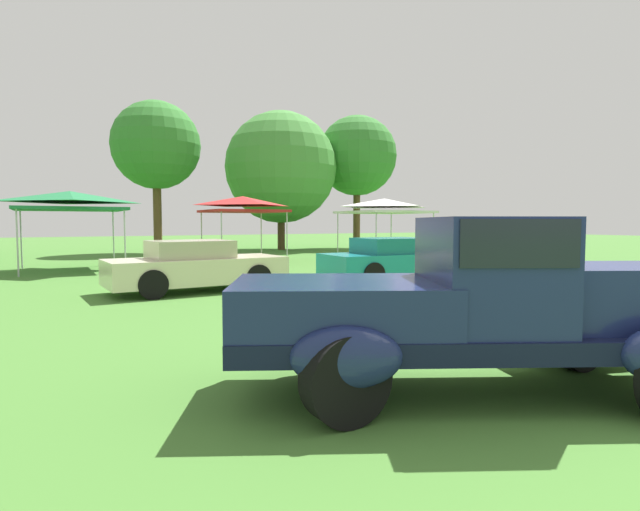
{
  "coord_description": "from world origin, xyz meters",
  "views": [
    {
      "loc": [
        -4.03,
        -3.27,
        1.65
      ],
      "look_at": [
        -0.37,
        3.38,
        1.15
      ],
      "focal_mm": 28.25,
      "sensor_mm": 36.0,
      "label": 1
    }
  ],
  "objects_px": {
    "show_car_teal": "(395,260)",
    "spectator_near_truck": "(534,249)",
    "canopy_tent_right_field": "(385,205)",
    "canopy_tent_left_field": "(70,199)",
    "feature_pickup_truck": "(478,304)",
    "canopy_tent_center_field": "(243,203)",
    "show_car_cream": "(196,266)",
    "spectator_between_cars": "(525,252)"
  },
  "relations": [
    {
      "from": "show_car_teal",
      "to": "spectator_between_cars",
      "type": "relative_size",
      "value": 2.45
    },
    {
      "from": "canopy_tent_right_field",
      "to": "show_car_cream",
      "type": "bearing_deg",
      "value": -147.66
    },
    {
      "from": "feature_pickup_truck",
      "to": "spectator_near_truck",
      "type": "height_order",
      "value": "feature_pickup_truck"
    },
    {
      "from": "canopy_tent_center_field",
      "to": "canopy_tent_left_field",
      "type": "bearing_deg",
      "value": -176.38
    },
    {
      "from": "show_car_cream",
      "to": "spectator_near_truck",
      "type": "relative_size",
      "value": 2.49
    },
    {
      "from": "feature_pickup_truck",
      "to": "spectator_near_truck",
      "type": "bearing_deg",
      "value": 35.25
    },
    {
      "from": "canopy_tent_left_field",
      "to": "canopy_tent_center_field",
      "type": "height_order",
      "value": "same"
    },
    {
      "from": "feature_pickup_truck",
      "to": "spectator_between_cars",
      "type": "distance_m",
      "value": 8.58
    },
    {
      "from": "show_car_cream",
      "to": "spectator_between_cars",
      "type": "height_order",
      "value": "spectator_between_cars"
    },
    {
      "from": "feature_pickup_truck",
      "to": "canopy_tent_left_field",
      "type": "height_order",
      "value": "canopy_tent_left_field"
    },
    {
      "from": "spectator_between_cars",
      "to": "canopy_tent_center_field",
      "type": "bearing_deg",
      "value": 106.79
    },
    {
      "from": "canopy_tent_center_field",
      "to": "spectator_near_truck",
      "type": "bearing_deg",
      "value": -65.38
    },
    {
      "from": "spectator_between_cars",
      "to": "canopy_tent_center_field",
      "type": "height_order",
      "value": "canopy_tent_center_field"
    },
    {
      "from": "canopy_tent_left_field",
      "to": "show_car_teal",
      "type": "bearing_deg",
      "value": -46.35
    },
    {
      "from": "show_car_teal",
      "to": "canopy_tent_left_field",
      "type": "bearing_deg",
      "value": 133.65
    },
    {
      "from": "spectator_near_truck",
      "to": "canopy_tent_center_field",
      "type": "distance_m",
      "value": 11.42
    },
    {
      "from": "show_car_teal",
      "to": "spectator_near_truck",
      "type": "xyz_separation_m",
      "value": [
        3.41,
        -1.85,
        0.31
      ]
    },
    {
      "from": "canopy_tent_left_field",
      "to": "feature_pickup_truck",
      "type": "bearing_deg",
      "value": -79.99
    },
    {
      "from": "show_car_teal",
      "to": "canopy_tent_right_field",
      "type": "bearing_deg",
      "value": 55.69
    },
    {
      "from": "canopy_tent_center_field",
      "to": "canopy_tent_right_field",
      "type": "relative_size",
      "value": 0.88
    },
    {
      "from": "show_car_teal",
      "to": "canopy_tent_center_field",
      "type": "bearing_deg",
      "value": 98.8
    },
    {
      "from": "canopy_tent_right_field",
      "to": "spectator_near_truck",
      "type": "bearing_deg",
      "value": -99.73
    },
    {
      "from": "canopy_tent_left_field",
      "to": "canopy_tent_right_field",
      "type": "height_order",
      "value": "same"
    },
    {
      "from": "show_car_cream",
      "to": "canopy_tent_left_field",
      "type": "height_order",
      "value": "canopy_tent_left_field"
    },
    {
      "from": "show_car_teal",
      "to": "show_car_cream",
      "type": "bearing_deg",
      "value": 171.77
    },
    {
      "from": "spectator_near_truck",
      "to": "spectator_between_cars",
      "type": "bearing_deg",
      "value": -150.1
    },
    {
      "from": "canopy_tent_left_field",
      "to": "spectator_between_cars",
      "type": "bearing_deg",
      "value": -47.74
    },
    {
      "from": "feature_pickup_truck",
      "to": "spectator_between_cars",
      "type": "height_order",
      "value": "feature_pickup_truck"
    },
    {
      "from": "canopy_tent_center_field",
      "to": "show_car_cream",
      "type": "bearing_deg",
      "value": -117.68
    },
    {
      "from": "canopy_tent_right_field",
      "to": "canopy_tent_left_field",
      "type": "bearing_deg",
      "value": 176.65
    },
    {
      "from": "spectator_between_cars",
      "to": "canopy_tent_right_field",
      "type": "distance_m",
      "value": 10.47
    },
    {
      "from": "feature_pickup_truck",
      "to": "canopy_tent_left_field",
      "type": "bearing_deg",
      "value": 100.01
    },
    {
      "from": "show_car_teal",
      "to": "spectator_near_truck",
      "type": "relative_size",
      "value": 2.45
    },
    {
      "from": "show_car_teal",
      "to": "canopy_tent_center_field",
      "type": "relative_size",
      "value": 1.38
    },
    {
      "from": "spectator_near_truck",
      "to": "canopy_tent_center_field",
      "type": "bearing_deg",
      "value": 114.62
    },
    {
      "from": "canopy_tent_right_field",
      "to": "canopy_tent_center_field",
      "type": "bearing_deg",
      "value": 169.7
    },
    {
      "from": "spectator_between_cars",
      "to": "feature_pickup_truck",
      "type": "bearing_deg",
      "value": -143.76
    },
    {
      "from": "show_car_cream",
      "to": "canopy_tent_right_field",
      "type": "bearing_deg",
      "value": 32.34
    },
    {
      "from": "canopy_tent_left_field",
      "to": "canopy_tent_right_field",
      "type": "xyz_separation_m",
      "value": [
        12.64,
        -0.74,
        0.0
      ]
    },
    {
      "from": "canopy_tent_center_field",
      "to": "canopy_tent_right_field",
      "type": "xyz_separation_m",
      "value": [
        6.28,
        -1.14,
        0.0
      ]
    },
    {
      "from": "show_car_cream",
      "to": "spectator_between_cars",
      "type": "bearing_deg",
      "value": -24.86
    },
    {
      "from": "feature_pickup_truck",
      "to": "show_car_cream",
      "type": "xyz_separation_m",
      "value": [
        -0.44,
        8.48,
        -0.27
      ]
    }
  ]
}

